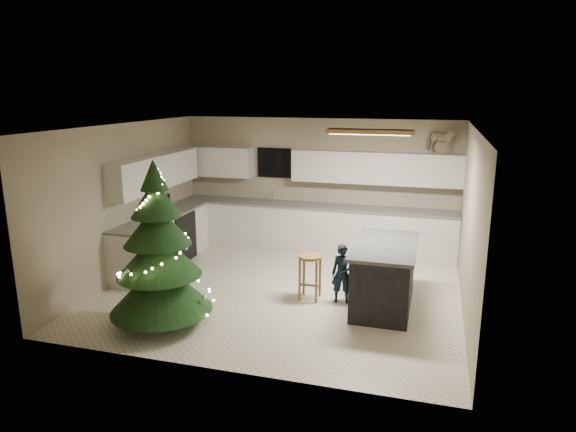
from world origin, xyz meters
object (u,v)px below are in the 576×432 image
object	(u,v)px
island	(384,275)
rocking_horse	(441,140)
bar_stool	(310,266)
toddler	(342,274)
christmas_tree	(159,259)

from	to	relation	value
island	rocking_horse	xyz separation A→B (m)	(0.69, 2.46, 1.78)
island	bar_stool	bearing A→B (deg)	-177.22
rocking_horse	bar_stool	bearing A→B (deg)	162.59
toddler	rocking_horse	xyz separation A→B (m)	(1.30, 2.50, 1.81)
toddler	bar_stool	bearing A→B (deg)	172.09
toddler	rocking_horse	size ratio (longest dim) A/B	1.43
bar_stool	rocking_horse	world-z (taller)	rocking_horse
island	rocking_horse	size ratio (longest dim) A/B	2.71
toddler	rocking_horse	distance (m)	3.35
island	toddler	xyz separation A→B (m)	(-0.61, -0.04, -0.03)
island	toddler	world-z (taller)	island
bar_stool	toddler	world-z (taller)	toddler
bar_stool	christmas_tree	size ratio (longest dim) A/B	0.31
island	christmas_tree	bearing A→B (deg)	-152.70
bar_stool	christmas_tree	world-z (taller)	christmas_tree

